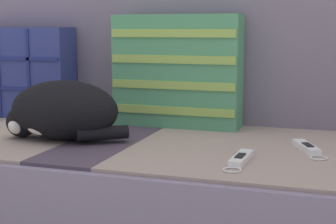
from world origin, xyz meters
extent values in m
cube|color=#3D3838|center=(0.00, 0.11, 0.08)|extent=(1.80, 0.88, 0.17)
cube|color=slate|center=(0.00, 0.11, 0.26)|extent=(1.76, 0.87, 0.19)
cube|color=tan|center=(-0.53, 0.09, 0.36)|extent=(0.21, 0.78, 0.01)
cube|color=gray|center=(-0.32, 0.09, 0.36)|extent=(0.21, 0.78, 0.01)
cube|color=#423847|center=(-0.11, 0.09, 0.36)|extent=(0.21, 0.78, 0.01)
cube|color=gray|center=(0.11, 0.09, 0.36)|extent=(0.21, 0.78, 0.01)
cube|color=gray|center=(0.32, 0.09, 0.36)|extent=(0.21, 0.78, 0.01)
cube|color=gray|center=(0.53, 0.09, 0.36)|extent=(0.21, 0.78, 0.01)
cube|color=slate|center=(0.00, 0.48, 0.65)|extent=(1.76, 0.14, 0.56)
cube|color=navy|center=(-0.62, 0.34, 0.54)|extent=(0.41, 0.13, 0.36)
cube|color=navy|center=(-0.62, 0.27, 0.49)|extent=(0.40, 0.01, 0.01)
cube|color=navy|center=(-0.62, 0.27, 0.60)|extent=(0.40, 0.01, 0.01)
cube|color=navy|center=(-0.55, 0.27, 0.54)|extent=(0.01, 0.01, 0.34)
cube|color=#4C9366|center=(0.03, 0.34, 0.57)|extent=(0.46, 0.13, 0.40)
cube|color=#93B751|center=(0.03, 0.27, 0.43)|extent=(0.45, 0.01, 0.03)
cube|color=#93B751|center=(0.03, 0.27, 0.52)|extent=(0.45, 0.01, 0.03)
cube|color=#93B751|center=(0.03, 0.27, 0.61)|extent=(0.45, 0.01, 0.03)
cube|color=#93B751|center=(0.03, 0.27, 0.70)|extent=(0.45, 0.01, 0.03)
ellipsoid|color=black|center=(-0.23, -0.01, 0.46)|extent=(0.37, 0.25, 0.19)
sphere|color=black|center=(-0.38, -0.03, 0.42)|extent=(0.10, 0.10, 0.10)
sphere|color=white|center=(-0.38, -0.06, 0.41)|extent=(0.06, 0.06, 0.06)
ellipsoid|color=white|center=(-0.29, -0.08, 0.43)|extent=(0.11, 0.05, 0.09)
cylinder|color=black|center=(-0.09, -0.03, 0.40)|extent=(0.15, 0.13, 0.04)
cone|color=black|center=(-0.38, -0.06, 0.48)|extent=(0.04, 0.04, 0.04)
cone|color=black|center=(-0.39, 0.00, 0.48)|extent=(0.04, 0.04, 0.04)
cube|color=white|center=(0.35, -0.11, 0.37)|extent=(0.04, 0.15, 0.02)
cube|color=black|center=(0.35, -0.12, 0.38)|extent=(0.02, 0.05, 0.00)
cube|color=black|center=(0.36, -0.04, 0.37)|extent=(0.03, 0.01, 0.02)
torus|color=silver|center=(0.35, -0.21, 0.37)|extent=(0.05, 0.05, 0.01)
cube|color=white|center=(0.51, 0.08, 0.37)|extent=(0.09, 0.16, 0.02)
cube|color=black|center=(0.51, 0.07, 0.38)|extent=(0.04, 0.06, 0.00)
cube|color=black|center=(0.48, 0.15, 0.37)|extent=(0.03, 0.02, 0.02)
torus|color=silver|center=(0.55, -0.01, 0.37)|extent=(0.06, 0.06, 0.01)
camera|label=1|loc=(0.59, -1.44, 0.71)|focal=55.00mm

